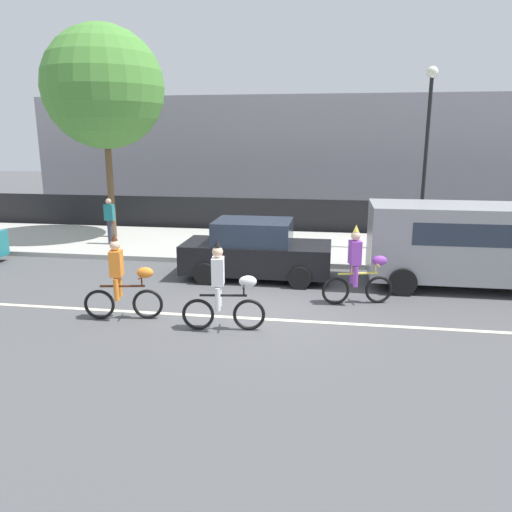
# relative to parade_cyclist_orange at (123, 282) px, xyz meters

# --- Properties ---
(ground_plane) EXTENTS (80.00, 80.00, 0.00)m
(ground_plane) POSITION_rel_parade_cyclist_orange_xyz_m (2.60, 0.94, -0.84)
(ground_plane) COLOR #4C4C4F
(road_centre_line) EXTENTS (36.00, 0.14, 0.01)m
(road_centre_line) POSITION_rel_parade_cyclist_orange_xyz_m (2.60, 0.44, -0.84)
(road_centre_line) COLOR beige
(road_centre_line) RESTS_ON ground
(sidewalk_curb) EXTENTS (60.00, 5.00, 0.15)m
(sidewalk_curb) POSITION_rel_parade_cyclist_orange_xyz_m (2.60, 7.44, -0.77)
(sidewalk_curb) COLOR #ADAAA3
(sidewalk_curb) RESTS_ON ground
(fence_line) EXTENTS (40.00, 0.08, 1.40)m
(fence_line) POSITION_rel_parade_cyclist_orange_xyz_m (2.60, 10.34, -0.14)
(fence_line) COLOR black
(fence_line) RESTS_ON ground
(building_backdrop) EXTENTS (28.00, 8.00, 5.80)m
(building_backdrop) POSITION_rel_parade_cyclist_orange_xyz_m (3.02, 18.94, 2.06)
(building_backdrop) COLOR #99939E
(building_backdrop) RESTS_ON ground
(parade_cyclist_orange) EXTENTS (1.71, 0.53, 1.92)m
(parade_cyclist_orange) POSITION_rel_parade_cyclist_orange_xyz_m (0.00, 0.00, 0.00)
(parade_cyclist_orange) COLOR black
(parade_cyclist_orange) RESTS_ON ground
(parade_cyclist_zebra) EXTENTS (1.71, 0.51, 1.92)m
(parade_cyclist_zebra) POSITION_rel_parade_cyclist_orange_xyz_m (2.30, -0.29, 0.00)
(parade_cyclist_zebra) COLOR black
(parade_cyclist_zebra) RESTS_ON ground
(parade_cyclist_purple) EXTENTS (1.68, 0.61, 1.92)m
(parade_cyclist_purple) POSITION_rel_parade_cyclist_orange_xyz_m (5.08, 1.81, 0.00)
(parade_cyclist_purple) COLOR black
(parade_cyclist_purple) RESTS_ON ground
(parked_van_grey) EXTENTS (5.00, 2.22, 2.18)m
(parked_van_grey) POSITION_rel_parade_cyclist_orange_xyz_m (7.99, 3.64, 0.44)
(parked_van_grey) COLOR #99999E
(parked_van_grey) RESTS_ON ground
(parked_car_black) EXTENTS (4.10, 1.92, 1.64)m
(parked_car_black) POSITION_rel_parade_cyclist_orange_xyz_m (2.34, 3.65, -0.06)
(parked_car_black) COLOR black
(parked_car_black) RESTS_ON ground
(street_lamp_post) EXTENTS (0.36, 0.36, 5.86)m
(street_lamp_post) POSITION_rel_parade_cyclist_orange_xyz_m (7.33, 7.37, 3.15)
(street_lamp_post) COLOR black
(street_lamp_post) RESTS_ON sidewalk_curb
(street_tree_near_lamp) EXTENTS (4.30, 4.30, 7.56)m
(street_tree_near_lamp) POSITION_rel_parade_cyclist_orange_xyz_m (-3.80, 7.83, 4.71)
(street_tree_near_lamp) COLOR brown
(street_tree_near_lamp) RESTS_ON sidewalk_curb
(pedestrian_onlooker) EXTENTS (0.32, 0.20, 1.62)m
(pedestrian_onlooker) POSITION_rel_parade_cyclist_orange_xyz_m (-3.33, 6.57, 0.17)
(pedestrian_onlooker) COLOR #33333D
(pedestrian_onlooker) RESTS_ON sidewalk_curb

